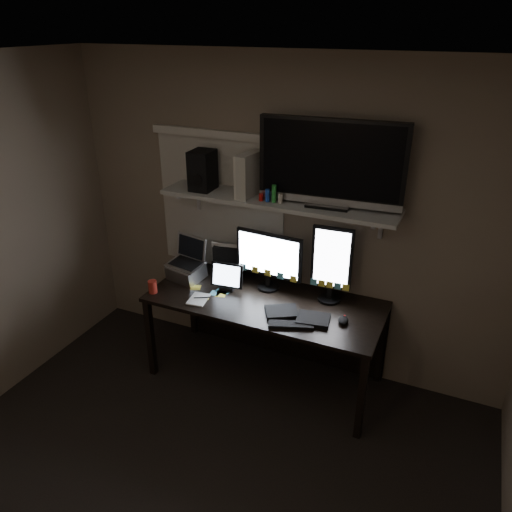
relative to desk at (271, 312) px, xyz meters
The scene contains 19 objects.
ceiling 2.49m from the desk, 90.00° to the right, with size 3.60×3.60×0.00m, color silver.
back_wall 0.74m from the desk, 90.00° to the left, with size 3.60×3.60×0.00m, color #695B4B.
window_blinds 0.96m from the desk, 156.69° to the left, with size 1.10×0.02×1.10m, color beige.
desk is the anchor object (origin of this frame).
wall_shelf 0.91m from the desk, 90.00° to the left, with size 1.80×0.35×0.03m, color #A5A5A0.
monitor_landscape 0.43m from the desk, 128.15° to the left, with size 0.55×0.06×0.49m, color black.
monitor_portrait 0.66m from the desk, ahead, with size 0.31×0.06×0.61m, color black.
keyboard 0.44m from the desk, 39.61° to the right, with size 0.49×0.19×0.03m, color black.
mouse 0.69m from the desk, 16.42° to the right, with size 0.07×0.11×0.04m, color black.
notepad 0.60m from the desk, 144.87° to the right, with size 0.13×0.19×0.01m, color beige.
tablet 0.46m from the desk, 165.46° to the right, with size 0.26×0.11×0.23m, color black.
file_sorter 0.56m from the desk, 163.92° to the left, with size 0.22×0.10×0.28m, color black.
laptop 0.81m from the desk, behind, with size 0.30×0.24×0.34m, color #BABABF.
cup 0.96m from the desk, 156.34° to the right, with size 0.07×0.07×0.10m, color maroon.
sticky_notes 0.53m from the desk, 157.76° to the right, with size 0.34×0.25×0.00m, color yellow, non-canonical shape.
tv 1.30m from the desk, 13.36° to the left, with size 1.02×0.18×0.61m, color black.
game_console 1.11m from the desk, 162.55° to the left, with size 0.08×0.27×0.32m, color #BBB4A9.
speaker 1.24m from the desk, behind, with size 0.17×0.20×0.30m, color black.
bottles 0.99m from the desk, 149.04° to the right, with size 0.20×0.05×0.13m, color #A50F0C, non-canonical shape.
Camera 1 is at (1.28, -1.62, 2.68)m, focal length 35.00 mm.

